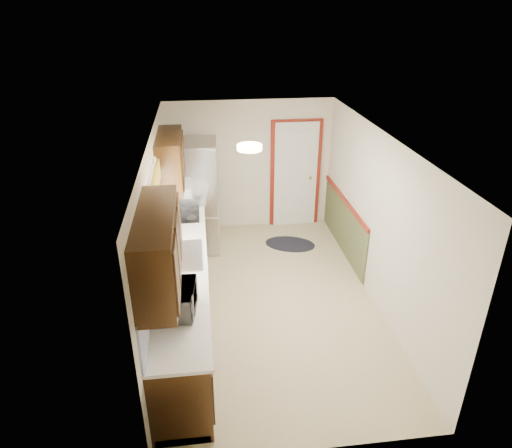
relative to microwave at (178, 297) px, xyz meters
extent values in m
cube|color=#BDB185|center=(1.20, 1.38, -1.12)|extent=(3.20, 5.20, 0.12)
cube|color=white|center=(1.20, 1.38, 1.28)|extent=(3.20, 5.20, 0.12)
cube|color=silver|center=(1.20, 3.88, 0.08)|extent=(3.20, 0.10, 2.40)
cube|color=silver|center=(1.20, -1.12, 0.08)|extent=(3.20, 0.10, 2.40)
cube|color=silver|center=(-0.30, 1.38, 0.08)|extent=(0.10, 5.20, 2.40)
cube|color=silver|center=(2.70, 1.38, 0.08)|extent=(0.10, 5.20, 2.40)
cube|color=#351E0C|center=(0.00, 1.08, -0.67)|extent=(0.60, 4.00, 0.90)
cube|color=white|center=(0.01, 1.08, -0.20)|extent=(0.63, 4.00, 0.04)
cube|color=#6088E9|center=(-0.29, 1.08, 0.09)|extent=(0.02, 4.00, 0.55)
cube|color=#351E0C|center=(-0.12, -0.22, 0.70)|extent=(0.35, 1.40, 0.75)
cube|color=#351E0C|center=(-0.12, 2.48, 0.70)|extent=(0.35, 1.20, 0.75)
cube|color=white|center=(-0.29, 1.18, 0.50)|extent=(0.02, 1.00, 0.90)
cube|color=orange|center=(-0.24, 1.18, 0.85)|extent=(0.05, 1.12, 0.24)
cube|color=#B7B7BC|center=(0.01, 1.18, -0.18)|extent=(0.52, 0.82, 0.02)
cube|color=white|center=(-0.07, 2.53, 0.25)|extent=(0.45, 0.60, 0.15)
cube|color=maroon|center=(2.05, 3.85, -0.12)|extent=(0.94, 0.05, 2.08)
cube|color=white|center=(2.05, 3.82, -0.12)|extent=(0.80, 0.04, 2.00)
cube|color=#48522E|center=(2.69, 2.73, -0.67)|extent=(0.02, 2.30, 0.90)
cube|color=maroon|center=(2.67, 2.73, -0.20)|extent=(0.04, 2.30, 0.06)
cylinder|color=#FFD88C|center=(0.90, 1.18, 1.24)|extent=(0.30, 0.30, 0.06)
imported|color=white|center=(0.00, 0.00, 0.00)|extent=(0.34, 0.56, 0.36)
cube|color=#B7B7BC|center=(0.18, 3.13, -0.17)|extent=(0.84, 0.79, 1.91)
cylinder|color=black|center=(-0.09, 2.72, -0.26)|extent=(0.02, 0.02, 1.34)
ellipsoid|color=black|center=(1.82, 3.00, -1.11)|extent=(1.03, 0.84, 0.01)
cube|color=black|center=(0.01, 2.43, -0.17)|extent=(0.47, 0.57, 0.02)
camera|label=1|loc=(0.32, -4.04, 2.80)|focal=32.00mm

